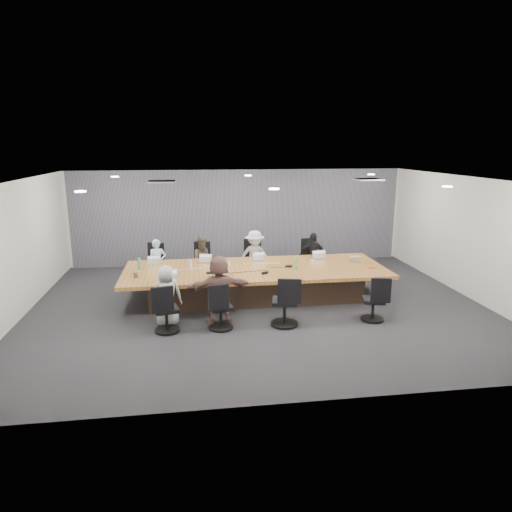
{
  "coord_description": "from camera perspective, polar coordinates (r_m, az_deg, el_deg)",
  "views": [
    {
      "loc": [
        -1.42,
        -9.57,
        3.5
      ],
      "look_at": [
        0.0,
        0.4,
        1.05
      ],
      "focal_mm": 32.0,
      "sensor_mm": 36.0,
      "label": 1
    }
  ],
  "objects": [
    {
      "name": "snack_packet",
      "position": [
        10.87,
        14.17,
        -1.35
      ],
      "size": [
        0.2,
        0.17,
        0.04
      ],
      "primitive_type": "cube",
      "rotation": [
        0.0,
        0.0,
        -0.38
      ],
      "color": "#E54B17",
      "rests_on": "conference_table"
    },
    {
      "name": "person_2",
      "position": [
        11.87,
        -0.16,
        -0.07
      ],
      "size": [
        0.92,
        0.58,
        1.36
      ],
      "primitive_type": "imported",
      "rotation": [
        0.0,
        0.0,
        6.37
      ],
      "color": "#A1A7A0",
      "rests_on": "ground"
    },
    {
      "name": "chair_4",
      "position": [
        8.95,
        -11.13,
        -7.02
      ],
      "size": [
        0.6,
        0.6,
        0.75
      ],
      "primitive_type": null,
      "rotation": [
        0.0,
        0.0,
        0.21
      ],
      "color": "black",
      "rests_on": "ground"
    },
    {
      "name": "stapler",
      "position": [
        10.04,
        1.11,
        -2.12
      ],
      "size": [
        0.15,
        0.09,
        0.05
      ],
      "primitive_type": "cube",
      "rotation": [
        0.0,
        0.0,
        0.36
      ],
      "color": "black",
      "rests_on": "conference_table"
    },
    {
      "name": "conference_table",
      "position": [
        10.63,
        -0.08,
        -3.27
      ],
      "size": [
        6.0,
        2.2,
        0.74
      ],
      "color": "#3C2B1F",
      "rests_on": "ground"
    },
    {
      "name": "cup_white_near",
      "position": [
        10.99,
        7.03,
        -0.73
      ],
      "size": [
        0.08,
        0.08,
        0.09
      ],
      "primitive_type": "cylinder",
      "rotation": [
        0.0,
        0.0,
        0.11
      ],
      "color": "white",
      "rests_on": "conference_table"
    },
    {
      "name": "person_3",
      "position": [
        12.18,
        7.04,
        -0.03
      ],
      "size": [
        0.75,
        0.33,
        1.27
      ],
      "primitive_type": "imported",
      "rotation": [
        0.0,
        0.0,
        6.26
      ],
      "color": "black",
      "rests_on": "ground"
    },
    {
      "name": "laptop_1",
      "position": [
        11.21,
        -6.49,
        -0.61
      ],
      "size": [
        0.34,
        0.27,
        0.02
      ],
      "primitive_type": "cube",
      "rotation": [
        0.0,
        0.0,
        2.95
      ],
      "color": "#B2B2B7",
      "rests_on": "conference_table"
    },
    {
      "name": "mic_left",
      "position": [
        10.16,
        -5.78,
        -2.07
      ],
      "size": [
        0.17,
        0.13,
        0.03
      ],
      "primitive_type": "cube",
      "rotation": [
        0.0,
        0.0,
        0.15
      ],
      "color": "black",
      "rests_on": "conference_table"
    },
    {
      "name": "chair_3",
      "position": [
        12.57,
        6.6,
        -0.66
      ],
      "size": [
        0.65,
        0.65,
        0.82
      ],
      "primitive_type": null,
      "rotation": [
        0.0,
        0.0,
        3.33
      ],
      "color": "black",
      "rests_on": "ground"
    },
    {
      "name": "person_0",
      "position": [
        11.81,
        -12.21,
        -0.85
      ],
      "size": [
        0.45,
        0.31,
        1.2
      ],
      "primitive_type": "imported",
      "rotation": [
        0.0,
        0.0,
        6.33
      ],
      "color": "#A8C5D7",
      "rests_on": "ground"
    },
    {
      "name": "bottle_green_right",
      "position": [
        10.41,
        5.04,
        -1.0
      ],
      "size": [
        0.09,
        0.09,
        0.27
      ],
      "primitive_type": "cylinder",
      "rotation": [
        0.0,
        0.0,
        0.17
      ],
      "color": "#4D9759",
      "rests_on": "conference_table"
    },
    {
      "name": "bottle_green_left",
      "position": [
        10.76,
        -14.42,
        -0.9
      ],
      "size": [
        0.08,
        0.08,
        0.26
      ],
      "primitive_type": "cylinder",
      "rotation": [
        0.0,
        0.0,
        0.03
      ],
      "color": "#4D9759",
      "rests_on": "conference_table"
    },
    {
      "name": "chair_1",
      "position": [
        12.17,
        -6.58,
        -1.16
      ],
      "size": [
        0.58,
        0.58,
        0.8
      ],
      "primitive_type": null,
      "rotation": [
        0.0,
        0.0,
        3.06
      ],
      "color": "black",
      "rests_on": "ground"
    },
    {
      "name": "chair_2",
      "position": [
        12.26,
        -0.38,
        -0.79
      ],
      "size": [
        0.63,
        0.63,
        0.87
      ],
      "primitive_type": null,
      "rotation": [
        0.0,
        0.0,
        3.21
      ],
      "color": "black",
      "rests_on": "ground"
    },
    {
      "name": "person_4",
      "position": [
        9.2,
        -11.09,
        -4.88
      ],
      "size": [
        0.62,
        0.43,
        1.23
      ],
      "primitive_type": "imported",
      "rotation": [
        0.0,
        0.0,
        3.21
      ],
      "color": "#9A9E9B",
      "rests_on": "ground"
    },
    {
      "name": "wall_left",
      "position": [
        10.43,
        -27.99,
        0.44
      ],
      "size": [
        0.0,
        8.0,
        2.8
      ],
      "primitive_type": "cube",
      "rotation": [
        1.57,
        0.0,
        1.57
      ],
      "color": "beige",
      "rests_on": "ground"
    },
    {
      "name": "person_5",
      "position": [
        9.17,
        -4.63,
        -4.15
      ],
      "size": [
        1.34,
        0.58,
        1.4
      ],
      "primitive_type": "imported",
      "rotation": [
        0.0,
        0.0,
        3.28
      ],
      "color": "brown",
      "rests_on": "ground"
    },
    {
      "name": "mic_right",
      "position": [
        10.68,
        4.13,
        -1.25
      ],
      "size": [
        0.18,
        0.16,
        0.03
      ],
      "primitive_type": "cube",
      "rotation": [
        0.0,
        0.0,
        -0.42
      ],
      "color": "black",
      "rests_on": "conference_table"
    },
    {
      "name": "chair_5",
      "position": [
        8.95,
        -4.45,
        -6.85
      ],
      "size": [
        0.59,
        0.59,
        0.74
      ],
      "primitive_type": null,
      "rotation": [
        0.0,
        0.0,
        0.21
      ],
      "color": "black",
      "rests_on": "ground"
    },
    {
      "name": "laptop_5",
      "position": [
        9.68,
        -4.84,
        -2.89
      ],
      "size": [
        0.36,
        0.28,
        0.02
      ],
      "primitive_type": "cube",
      "rotation": [
        0.0,
        0.0,
        0.22
      ],
      "color": "#B2B2B7",
      "rests_on": "conference_table"
    },
    {
      "name": "bottle_clear",
      "position": [
        10.5,
        -8.19,
        -1.08
      ],
      "size": [
        0.07,
        0.07,
        0.22
      ],
      "primitive_type": "cylinder",
      "rotation": [
        0.0,
        0.0,
        0.07
      ],
      "color": "silver",
      "rests_on": "conference_table"
    },
    {
      "name": "laptop_4",
      "position": [
        9.68,
        -10.98,
        -3.09
      ],
      "size": [
        0.39,
        0.31,
        0.02
      ],
      "primitive_type": "cube",
      "rotation": [
        0.0,
        0.0,
        0.24
      ],
      "color": "#B2B2B7",
      "rests_on": "conference_table"
    },
    {
      "name": "canvas_bag",
      "position": [
        11.32,
        12.23,
        -0.39
      ],
      "size": [
        0.26,
        0.17,
        0.14
      ],
      "primitive_type": "cube",
      "rotation": [
        0.0,
        0.0,
        -0.03
      ],
      "color": "tan",
      "rests_on": "conference_table"
    },
    {
      "name": "laptop_3",
      "position": [
        11.64,
        7.76,
        -0.12
      ],
      "size": [
        0.38,
        0.28,
        0.02
      ],
      "primitive_type": "cube",
      "rotation": [
        0.0,
        0.0,
        3.27
      ],
      "color": "#B2B2B7",
      "rests_on": "conference_table"
    },
    {
      "name": "wall_right",
      "position": [
        11.71,
        25.32,
        2.02
      ],
      "size": [
        0.0,
        8.0,
        2.8
      ],
      "primitive_type": "cube",
      "rotation": [
        1.57,
        0.0,
        -1.57
      ],
      "color": "beige",
      "rests_on": "ground"
    },
    {
      "name": "laptop_0",
      "position": [
        11.25,
        -12.43,
        -0.81
      ],
      "size": [
        0.33,
        0.26,
        0.02
      ],
      "primitive_type": "cube",
      "rotation": [
        0.0,
        0.0,
        3.34
      ],
      "color": "#B2B2B7",
      "rests_on": "conference_table"
    },
    {
      "name": "wall_front",
      "position": [
        6.12,
        5.87,
        -6.48
      ],
      "size": [
        10.0,
        0.0,
        2.8
      ],
      "primitive_type": "cube",
      "rotation": [
        -1.57,
        0.0,
        0.0
      ],
      "color": "beige",
      "rests_on": "ground"
    },
    {
      "name": "person_1",
      "position": [
        11.78,
        -6.55,
        -0.56
      ],
      "size": [
        0.66,
        0.54,
        1.24
      ],
      "primitive_type": "imported",
      "rotation": [
        0.0,
        0.0,
        6.41
      ],
      "color": "#4A3F32",
      "rests_on": "ground"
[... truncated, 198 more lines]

